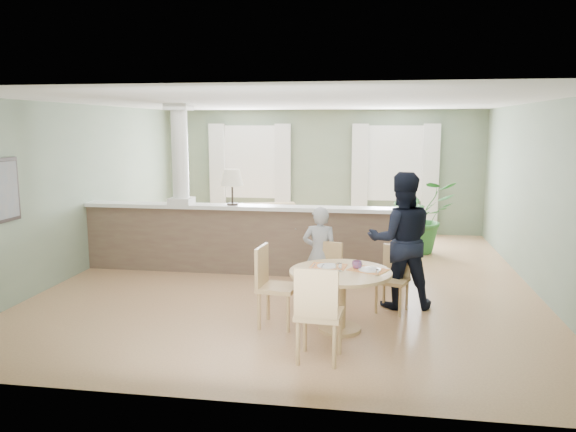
% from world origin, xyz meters
% --- Properties ---
extents(ground, '(8.00, 8.00, 0.00)m').
position_xyz_m(ground, '(0.00, 0.00, 0.00)').
color(ground, tan).
rests_on(ground, ground).
extents(room_shell, '(7.02, 8.02, 2.71)m').
position_xyz_m(room_shell, '(-0.03, 0.63, 1.81)').
color(room_shell, gray).
rests_on(room_shell, ground).
extents(pony_wall, '(5.32, 0.38, 2.70)m').
position_xyz_m(pony_wall, '(-0.99, 0.20, 0.71)').
color(pony_wall, '#705F48').
rests_on(pony_wall, ground).
extents(sofa, '(3.28, 2.08, 0.89)m').
position_xyz_m(sofa, '(-1.32, 1.50, 0.45)').
color(sofa, '#988253').
rests_on(sofa, ground).
extents(houseplant, '(1.55, 1.46, 1.37)m').
position_xyz_m(houseplant, '(2.03, 2.20, 0.68)').
color(houseplant, '#296729').
rests_on(houseplant, ground).
extents(dining_table, '(1.18, 1.18, 0.81)m').
position_xyz_m(dining_table, '(0.83, -2.12, 0.57)').
color(dining_table, tan).
rests_on(dining_table, ground).
extents(chair_far_boy, '(0.48, 0.48, 0.84)m').
position_xyz_m(chair_far_boy, '(0.58, -1.22, 0.46)').
color(chair_far_boy, tan).
rests_on(chair_far_boy, ground).
extents(chair_far_man, '(0.48, 0.48, 0.84)m').
position_xyz_m(chair_far_man, '(1.46, -1.30, 0.46)').
color(chair_far_man, tan).
rests_on(chair_far_man, ground).
extents(chair_near, '(0.48, 0.48, 1.00)m').
position_xyz_m(chair_near, '(0.66, -3.08, 0.55)').
color(chair_near, tan).
rests_on(chair_near, ground).
extents(chair_side, '(0.48, 0.48, 0.96)m').
position_xyz_m(chair_side, '(0.01, -2.09, 0.53)').
color(chair_side, tan).
rests_on(chair_side, ground).
extents(child_person, '(0.48, 0.32, 1.30)m').
position_xyz_m(child_person, '(0.48, -1.05, 0.65)').
color(child_person, '#949599').
rests_on(child_person, ground).
extents(man_person, '(0.95, 0.79, 1.78)m').
position_xyz_m(man_person, '(1.54, -1.13, 0.89)').
color(man_person, black).
rests_on(man_person, ground).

